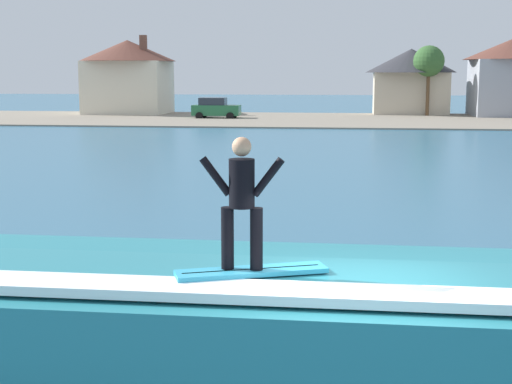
{
  "coord_description": "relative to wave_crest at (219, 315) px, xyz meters",
  "views": [
    {
      "loc": [
        -0.13,
        -8.58,
        3.94
      ],
      "look_at": [
        -1.86,
        4.96,
        1.75
      ],
      "focal_mm": 51.96,
      "sensor_mm": 36.0,
      "label": 1
    }
  ],
  "objects": [
    {
      "name": "car_near_shore",
      "position": [
        -9.95,
        54.13,
        0.26
      ],
      "size": [
        4.13,
        2.05,
        1.86
      ],
      "color": "#23663D",
      "rests_on": "ground_plane"
    },
    {
      "name": "house_small_cottage",
      "position": [
        7.33,
        63.15,
        2.99
      ],
      "size": [
        8.6,
        8.6,
        6.25
      ],
      "color": "beige",
      "rests_on": "ground_plane"
    },
    {
      "name": "house_gabled_white",
      "position": [
        16.08,
        60.97,
        3.18
      ],
      "size": [
        8.68,
        8.68,
        7.01
      ],
      "color": "#9EA3AD",
      "rests_on": "ground_plane"
    },
    {
      "name": "surfer",
      "position": [
        0.42,
        -0.62,
        1.75
      ],
      "size": [
        1.06,
        0.32,
        1.66
      ],
      "color": "black",
      "rests_on": "surfboard"
    },
    {
      "name": "surfboard",
      "position": [
        0.53,
        -0.6,
        0.8
      ],
      "size": [
        1.93,
        1.07,
        0.06
      ],
      "color": "#33A5CC",
      "rests_on": "wave_crest"
    },
    {
      "name": "shoreline_bank",
      "position": [
        1.86,
        53.64,
        -0.63
      ],
      "size": [
        120.0,
        19.88,
        0.11
      ],
      "color": "gray",
      "rests_on": "ground_plane"
    },
    {
      "name": "tree_tall_bare",
      "position": [
        8.66,
        60.0,
        4.3
      ],
      "size": [
        2.82,
        2.82,
        6.45
      ],
      "color": "brown",
      "rests_on": "ground_plane"
    },
    {
      "name": "wave_crest",
      "position": [
        0.0,
        0.0,
        0.0
      ],
      "size": [
        9.33,
        3.74,
        1.45
      ],
      "color": "teal",
      "rests_on": "ground_plane"
    },
    {
      "name": "house_with_chimney",
      "position": [
        -19.66,
        60.52,
        3.3
      ],
      "size": [
        9.26,
        9.26,
        7.5
      ],
      "color": "beige",
      "rests_on": "ground_plane"
    }
  ]
}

